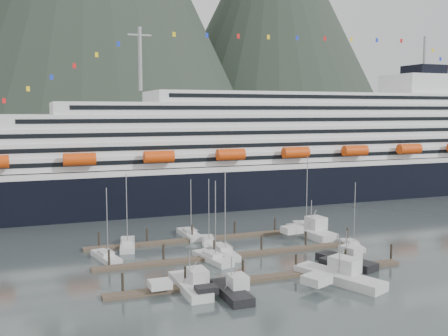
{
  "coord_description": "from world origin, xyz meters",
  "views": [
    {
      "loc": [
        -37.4,
        -79.48,
        25.37
      ],
      "look_at": [
        0.52,
        22.0,
        13.35
      ],
      "focal_mm": 42.0,
      "sensor_mm": 36.0,
      "label": 1
    }
  ],
  "objects_px": {
    "sailboat_d": "(208,243)",
    "trawler_b": "(231,291)",
    "cruise_ship": "(280,157)",
    "trawler_c": "(338,276)",
    "sailboat_a": "(106,257)",
    "trawler_a": "(189,285)",
    "trawler_d": "(346,260)",
    "sailboat_b": "(213,259)",
    "sailboat_e": "(128,245)",
    "sailboat_h": "(352,246)",
    "sailboat_c": "(223,252)",
    "sailboat_g": "(305,228)",
    "sailboat_f": "(190,235)",
    "trawler_e": "(310,231)"
  },
  "relations": [
    {
      "from": "cruise_ship",
      "to": "sailboat_h",
      "type": "relative_size",
      "value": 16.53
    },
    {
      "from": "sailboat_a",
      "to": "trawler_d",
      "type": "distance_m",
      "value": 40.18
    },
    {
      "from": "cruise_ship",
      "to": "trawler_c",
      "type": "relative_size",
      "value": 14.4
    },
    {
      "from": "cruise_ship",
      "to": "trawler_d",
      "type": "bearing_deg",
      "value": -107.11
    },
    {
      "from": "trawler_e",
      "to": "sailboat_f",
      "type": "bearing_deg",
      "value": 64.36
    },
    {
      "from": "sailboat_d",
      "to": "sailboat_e",
      "type": "bearing_deg",
      "value": 90.11
    },
    {
      "from": "sailboat_g",
      "to": "trawler_d",
      "type": "height_order",
      "value": "sailboat_g"
    },
    {
      "from": "trawler_c",
      "to": "sailboat_h",
      "type": "bearing_deg",
      "value": -62.15
    },
    {
      "from": "cruise_ship",
      "to": "trawler_b",
      "type": "relative_size",
      "value": 22.17
    },
    {
      "from": "sailboat_h",
      "to": "sailboat_a",
      "type": "bearing_deg",
      "value": 93.56
    },
    {
      "from": "sailboat_e",
      "to": "trawler_e",
      "type": "relative_size",
      "value": 1.13
    },
    {
      "from": "sailboat_a",
      "to": "sailboat_c",
      "type": "bearing_deg",
      "value": -114.36
    },
    {
      "from": "sailboat_b",
      "to": "trawler_d",
      "type": "distance_m",
      "value": 22.05
    },
    {
      "from": "sailboat_h",
      "to": "trawler_a",
      "type": "relative_size",
      "value": 1.11
    },
    {
      "from": "trawler_b",
      "to": "trawler_d",
      "type": "bearing_deg",
      "value": -73.1
    },
    {
      "from": "sailboat_d",
      "to": "sailboat_g",
      "type": "xyz_separation_m",
      "value": [
        23.04,
        4.24,
        0.04
      ]
    },
    {
      "from": "trawler_d",
      "to": "trawler_e",
      "type": "relative_size",
      "value": 0.87
    },
    {
      "from": "sailboat_c",
      "to": "sailboat_a",
      "type": "bearing_deg",
      "value": 79.34
    },
    {
      "from": "sailboat_e",
      "to": "trawler_e",
      "type": "xyz_separation_m",
      "value": [
        36.21,
        -4.26,
        0.56
      ]
    },
    {
      "from": "sailboat_f",
      "to": "sailboat_g",
      "type": "xyz_separation_m",
      "value": [
        24.61,
        -2.89,
        0.02
      ]
    },
    {
      "from": "sailboat_b",
      "to": "sailboat_c",
      "type": "bearing_deg",
      "value": -57.64
    },
    {
      "from": "sailboat_f",
      "to": "sailboat_c",
      "type": "bearing_deg",
      "value": -174.48
    },
    {
      "from": "trawler_c",
      "to": "trawler_e",
      "type": "height_order",
      "value": "trawler_e"
    },
    {
      "from": "sailboat_d",
      "to": "trawler_b",
      "type": "xyz_separation_m",
      "value": [
        -6.09,
        -27.26,
        0.42
      ]
    },
    {
      "from": "sailboat_c",
      "to": "trawler_e",
      "type": "bearing_deg",
      "value": -71.13
    },
    {
      "from": "trawler_b",
      "to": "trawler_a",
      "type": "bearing_deg",
      "value": 46.42
    },
    {
      "from": "sailboat_c",
      "to": "sailboat_h",
      "type": "bearing_deg",
      "value": -97.85
    },
    {
      "from": "sailboat_c",
      "to": "trawler_a",
      "type": "distance_m",
      "value": 18.82
    },
    {
      "from": "sailboat_f",
      "to": "sailboat_h",
      "type": "distance_m",
      "value": 31.74
    },
    {
      "from": "sailboat_d",
      "to": "trawler_e",
      "type": "bearing_deg",
      "value": -77.99
    },
    {
      "from": "trawler_b",
      "to": "trawler_c",
      "type": "relative_size",
      "value": 0.65
    },
    {
      "from": "sailboat_h",
      "to": "trawler_c",
      "type": "distance_m",
      "value": 20.81
    },
    {
      "from": "trawler_c",
      "to": "sailboat_c",
      "type": "bearing_deg",
      "value": 6.14
    },
    {
      "from": "sailboat_b",
      "to": "trawler_a",
      "type": "relative_size",
      "value": 1.24
    },
    {
      "from": "sailboat_f",
      "to": "trawler_e",
      "type": "relative_size",
      "value": 0.96
    },
    {
      "from": "sailboat_b",
      "to": "cruise_ship",
      "type": "bearing_deg",
      "value": -48.2
    },
    {
      "from": "sailboat_b",
      "to": "sailboat_h",
      "type": "bearing_deg",
      "value": -103.69
    },
    {
      "from": "trawler_d",
      "to": "sailboat_f",
      "type": "bearing_deg",
      "value": 15.52
    },
    {
      "from": "sailboat_b",
      "to": "sailboat_e",
      "type": "distance_m",
      "value": 18.35
    },
    {
      "from": "sailboat_e",
      "to": "trawler_c",
      "type": "bearing_deg",
      "value": -129.49
    },
    {
      "from": "sailboat_a",
      "to": "sailboat_g",
      "type": "height_order",
      "value": "sailboat_g"
    },
    {
      "from": "trawler_b",
      "to": "trawler_c",
      "type": "xyz_separation_m",
      "value": [
        17.06,
        -0.06,
        0.1
      ]
    },
    {
      "from": "sailboat_a",
      "to": "sailboat_h",
      "type": "height_order",
      "value": "sailboat_a"
    },
    {
      "from": "sailboat_h",
      "to": "trawler_e",
      "type": "xyz_separation_m",
      "value": [
        -2.72,
        10.64,
        0.58
      ]
    },
    {
      "from": "sailboat_f",
      "to": "trawler_a",
      "type": "xyz_separation_m",
      "value": [
        -9.13,
        -29.99,
        0.41
      ]
    },
    {
      "from": "trawler_a",
      "to": "trawler_b",
      "type": "bearing_deg",
      "value": -134.65
    },
    {
      "from": "sailboat_a",
      "to": "trawler_a",
      "type": "xyz_separation_m",
      "value": [
        8.85,
        -19.48,
        0.41
      ]
    },
    {
      "from": "sailboat_h",
      "to": "trawler_a",
      "type": "height_order",
      "value": "sailboat_h"
    },
    {
      "from": "cruise_ship",
      "to": "trawler_d",
      "type": "xyz_separation_m",
      "value": [
        -19.39,
        -62.97,
        -11.21
      ]
    },
    {
      "from": "sailboat_a",
      "to": "trawler_e",
      "type": "relative_size",
      "value": 1.02
    }
  ]
}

